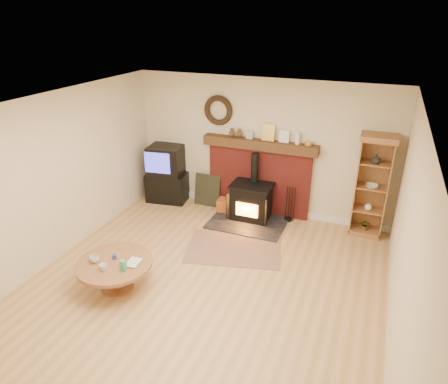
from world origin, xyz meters
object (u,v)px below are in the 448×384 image
at_px(curio_cabinet, 372,186).
at_px(coffee_table, 115,267).
at_px(wood_stove, 251,203).
at_px(tv_unit, 167,175).

distance_m(curio_cabinet, coffee_table, 4.42).
relative_size(wood_stove, curio_cabinet, 0.76).
bearing_deg(curio_cabinet, tv_unit, -178.78).
bearing_deg(tv_unit, curio_cabinet, 1.22).
bearing_deg(tv_unit, coffee_table, -75.01).
relative_size(curio_cabinet, coffee_table, 1.71).
height_order(wood_stove, coffee_table, wood_stove).
relative_size(tv_unit, coffee_table, 1.11).
distance_m(wood_stove, curio_cabinet, 2.17).
xyz_separation_m(tv_unit, coffee_table, (0.78, -2.92, -0.20)).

